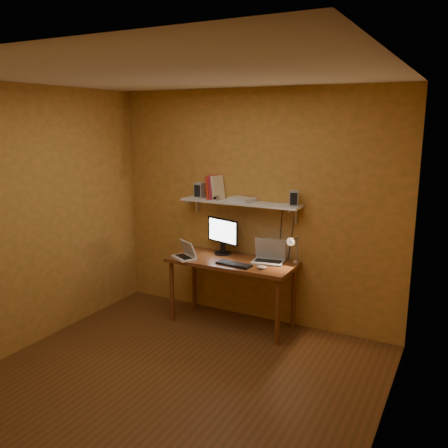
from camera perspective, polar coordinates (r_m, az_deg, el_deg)
The scene contains 14 objects.
room at distance 3.95m, azimuth -6.00°, elevation -1.64°, with size 3.44×3.24×2.64m.
desk at distance 5.24m, azimuth 0.96°, elevation -5.26°, with size 1.40×0.60×0.75m.
wall_shelf at distance 5.25m, azimuth 1.94°, elevation 2.55°, with size 1.40×0.25×0.21m.
monitor at distance 5.40m, azimuth -0.17°, elevation -1.23°, with size 0.45×0.24×0.41m.
laptop at distance 5.16m, azimuth 5.44°, elevation -3.85°, with size 0.36×0.29×0.25m.
netbook at distance 5.29m, azimuth -4.62°, elevation -3.55°, with size 0.33×0.31×0.20m.
keyboard at distance 5.04m, azimuth 1.22°, elevation -4.86°, with size 0.40×0.13×0.02m, color black.
mouse at distance 4.92m, azimuth 4.54°, elevation -5.21°, with size 0.11×0.07×0.04m, color silver.
desk_lamp at distance 5.02m, azimuth 8.36°, elevation -2.69°, with size 0.09×0.23×0.38m.
speaker_left at distance 5.48m, azimuth -2.97°, elevation 4.07°, with size 0.10×0.10×0.18m, color #95989D.
speaker_right at distance 5.00m, azimuth 8.40°, elevation 3.08°, with size 0.09×0.09×0.16m, color #95989D.
books at distance 5.39m, azimuth -1.10°, elevation 4.44°, with size 0.17×0.19×0.27m.
shelf_camera at distance 5.31m, azimuth -1.02°, elevation 3.16°, with size 0.09×0.05×0.06m.
router at distance 5.24m, azimuth 2.18°, elevation 2.96°, with size 0.27×0.18×0.05m, color silver.
Camera 1 is at (2.14, -3.18, 2.25)m, focal length 38.00 mm.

